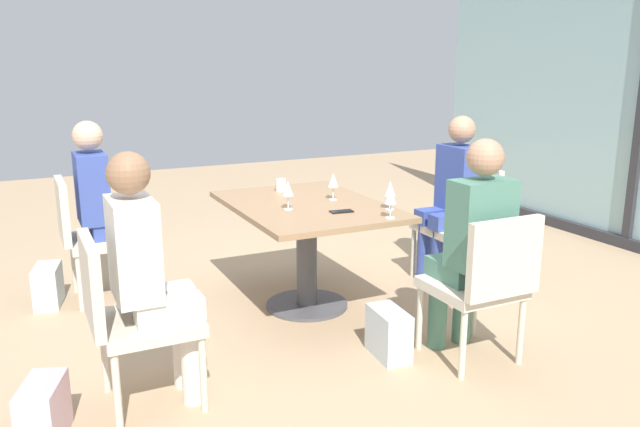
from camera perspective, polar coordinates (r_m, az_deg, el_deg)
name	(u,v)px	position (r m, az deg, el deg)	size (l,w,h in m)	color
ground_plane	(307,306)	(4.44, -1.17, -8.32)	(12.00, 12.00, 0.00)	tan
dining_table_main	(307,229)	(4.26, -1.21, -1.37)	(1.31, 0.94, 0.73)	#997551
chair_front_right	(128,311)	(3.19, -16.87, -8.40)	(0.46, 0.50, 0.87)	beige
chair_far_right	(484,280)	(3.59, 14.47, -5.76)	(0.50, 0.46, 0.87)	beige
chair_front_left	(88,231)	(4.70, -20.06, -1.52)	(0.46, 0.50, 0.87)	beige
chair_near_window	(463,217)	(4.94, 12.66, -0.27)	(0.46, 0.51, 0.87)	beige
person_front_right	(148,268)	(3.14, -15.16, -4.70)	(0.34, 0.39, 1.26)	silver
person_far_right	(473,239)	(3.60, 13.55, -2.21)	(0.39, 0.34, 1.26)	#4C7F6B
person_front_left	(102,201)	(4.66, -18.93, 1.03)	(0.34, 0.39, 1.26)	#384C9E
person_near_window	(452,192)	(4.83, 11.77, 1.93)	(0.34, 0.39, 1.26)	#384C9E
wine_glass_0	(288,189)	(4.02, -2.89, 2.19)	(0.07, 0.07, 0.18)	silver
wine_glass_1	(333,181)	(4.29, 1.18, 2.95)	(0.07, 0.07, 0.18)	silver
wine_glass_2	(391,197)	(3.82, 6.36, 1.50)	(0.07, 0.07, 0.18)	silver
wine_glass_3	(390,189)	(4.04, 6.31, 2.18)	(0.07, 0.07, 0.18)	silver
coffee_cup	(281,185)	(4.60, -3.52, 2.56)	(0.08, 0.08, 0.09)	white
cell_phone_on_table	(342,211)	(3.98, 1.94, 0.19)	(0.07, 0.14, 0.01)	black
handbag_0	(43,412)	(3.20, -23.55, -16.01)	(0.30, 0.16, 0.28)	beige
handbag_1	(389,333)	(3.71, 6.17, -10.63)	(0.30, 0.16, 0.28)	silver
handbag_2	(48,286)	(4.80, -23.21, -5.97)	(0.30, 0.16, 0.28)	silver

